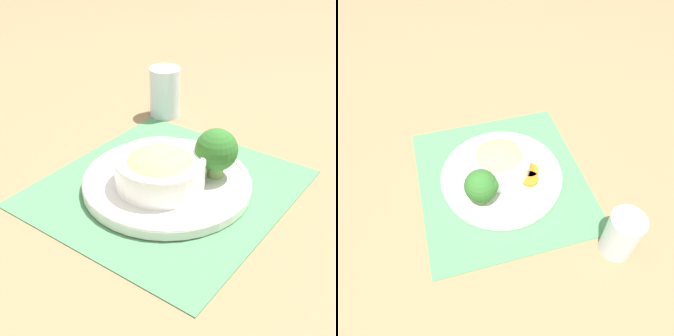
# 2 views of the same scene
# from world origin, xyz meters

# --- Properties ---
(ground_plane) EXTENTS (4.00, 4.00, 0.00)m
(ground_plane) POSITION_xyz_m (0.00, 0.00, 0.00)
(ground_plane) COLOR #8C704C
(placemat) EXTENTS (0.42, 0.44, 0.00)m
(placemat) POSITION_xyz_m (0.00, 0.00, 0.00)
(placemat) COLOR #4C8C59
(placemat) RESTS_ON ground_plane
(plate) EXTENTS (0.30, 0.30, 0.02)m
(plate) POSITION_xyz_m (0.00, 0.00, 0.02)
(plate) COLOR white
(plate) RESTS_ON placemat
(bowl) EXTENTS (0.16, 0.16, 0.06)m
(bowl) POSITION_xyz_m (0.00, -0.02, 0.05)
(bowl) COLOR white
(bowl) RESTS_ON plate
(broccoli_floret) EXTENTS (0.08, 0.08, 0.09)m
(broccoli_floret) POSITION_xyz_m (0.06, 0.06, 0.07)
(broccoli_floret) COLOR #759E51
(broccoli_floret) RESTS_ON plate
(carrot_slice_near) EXTENTS (0.04, 0.04, 0.01)m
(carrot_slice_near) POSITION_xyz_m (-0.06, 0.04, 0.02)
(carrot_slice_near) COLOR orange
(carrot_slice_near) RESTS_ON plate
(carrot_slice_middle) EXTENTS (0.04, 0.04, 0.01)m
(carrot_slice_middle) POSITION_xyz_m (-0.07, 0.01, 0.02)
(carrot_slice_middle) COLOR orange
(carrot_slice_middle) RESTS_ON plate
(water_glass) EXTENTS (0.07, 0.07, 0.11)m
(water_glass) POSITION_xyz_m (-0.18, 0.25, 0.05)
(water_glass) COLOR silver
(water_glass) RESTS_ON ground_plane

